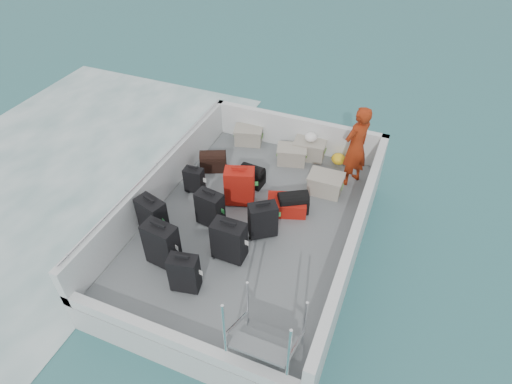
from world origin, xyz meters
The scene contains 24 objects.
ground centered at (0.00, 0.00, 0.00)m, with size 160.00×160.00×0.00m, color #185257.
wake_foam centered at (-4.80, 0.00, 0.00)m, with size 10.00×10.00×0.00m, color white.
ferry_hull centered at (0.00, 0.00, 0.30)m, with size 3.60×5.00×0.60m, color silver.
deck centered at (0.00, 0.00, 0.61)m, with size 3.30×4.70×0.02m, color slate.
deck_fittings centered at (0.35, -0.32, 0.99)m, with size 3.60×5.00×0.90m.
suitcase_0 centered at (-0.88, -1.30, 1.00)m, with size 0.50×0.28×0.77m, color black.
suitcase_1 centered at (-1.35, -0.82, 0.97)m, with size 0.47×0.27×0.70m, color black.
suitcase_2 centered at (-1.26, 0.38, 0.87)m, with size 0.34×0.20×0.50m, color black.
suitcase_3 centered at (-0.34, -1.59, 0.94)m, with size 0.41×0.24×0.63m, color black.
suitcase_4 centered at (-0.61, -0.27, 0.94)m, with size 0.44×0.26×0.65m, color black.
suitcase_5 centered at (-0.38, 0.42, 0.97)m, with size 0.51×0.30×0.70m, color #B2140D.
suitcase_6 centered at (-0.01, -0.81, 0.96)m, with size 0.50×0.30×0.69m, color black.
suitcase_7 centered at (0.29, -0.17, 0.93)m, with size 0.45×0.26×0.63m, color black.
suitcase_8 centered at (0.46, 0.51, 0.75)m, with size 0.43×0.66×0.26m, color #B2140D.
duffel_0 centered at (-1.25, 1.10, 0.78)m, with size 0.50×0.30×0.32m, color black, non-canonical shape.
duffel_1 centered at (-0.37, 0.97, 0.78)m, with size 0.42×0.30×0.32m, color black, non-canonical shape.
duffel_2 centered at (0.56, 0.54, 0.78)m, with size 0.51×0.30×0.32m, color black, non-canonical shape.
crate_0 centered at (-0.97, 2.20, 0.78)m, with size 0.54×0.37×0.33m, color #AAA394.
crate_1 centered at (0.09, 1.89, 0.78)m, with size 0.54×0.37×0.32m, color #AAA394.
crate_2 centered at (0.36, 2.20, 0.80)m, with size 0.59×0.41×0.35m, color #AAA394.
crate_3 centered at (0.94, 1.25, 0.79)m, with size 0.58×0.40×0.35m, color #AAA394.
yellow_bag centered at (0.96, 2.20, 0.73)m, with size 0.28×0.26×0.22m, color yellow.
white_bag centered at (0.36, 2.20, 1.06)m, with size 0.24×0.24×0.18m, color white.
passenger centered at (1.30, 1.75, 1.40)m, with size 0.58×0.37×1.57m, color red.
Camera 1 is at (2.04, -4.73, 5.73)m, focal length 30.00 mm.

